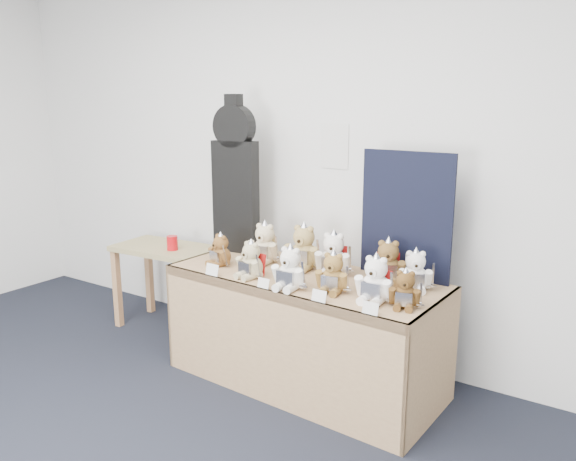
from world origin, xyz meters
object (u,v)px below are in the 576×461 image
Objects in this scene: side_table at (166,261)px; teddy_front_centre at (290,270)px; teddy_front_far_left at (220,251)px; teddy_back_right at (388,263)px; teddy_back_end at (415,272)px; guitar_case at (235,177)px; teddy_back_far_left at (269,247)px; teddy_front_right at (333,274)px; teddy_back_centre_left at (303,249)px; teddy_back_centre_right at (333,256)px; teddy_back_left at (264,245)px; teddy_front_left at (251,261)px; teddy_front_end at (405,291)px; red_cup at (172,243)px; teddy_front_far_right at (375,281)px; display_table at (298,302)px.

teddy_front_centre is (1.44, -0.43, 0.28)m from side_table.
teddy_back_right reaches higher than teddy_front_far_left.
teddy_front_centre reaches higher than teddy_back_end.
guitar_case is 0.56m from teddy_back_far_left.
teddy_front_right is 0.80× the size of teddy_back_centre_left.
teddy_front_right is at bearing -77.15° from teddy_back_centre_right.
teddy_front_centre is (0.63, -0.14, 0.02)m from teddy_front_far_left.
teddy_back_centre_right is (0.51, 0.01, 0.00)m from teddy_back_left.
teddy_front_right is 0.33m from teddy_back_centre_right.
teddy_back_left is at bearing 156.76° from teddy_back_end.
guitar_case is 3.62× the size of teddy_back_centre_right.
teddy_back_centre_left is (0.17, 0.34, 0.03)m from teddy_front_left.
teddy_back_centre_left is at bearing 143.94° from teddy_front_end.
teddy_front_far_left is 1.26m from teddy_back_end.
teddy_front_end is 0.42m from teddy_back_right.
guitar_case is 4.18× the size of teddy_back_end.
guitar_case is 1.00m from teddy_front_centre.
teddy_back_centre_left reaches higher than teddy_front_right.
guitar_case is 0.75m from teddy_back_centre_left.
side_table is 2.73× the size of teddy_back_centre_right.
guitar_case is 4.80× the size of teddy_front_end.
teddy_back_right is (1.73, 0.03, 0.11)m from red_cup.
teddy_back_centre_right is (-0.59, 0.30, 0.03)m from teddy_front_end.
teddy_back_centre_right is at bearing 33.61° from teddy_front_far_left.
teddy_back_end is (0.11, 0.30, -0.01)m from teddy_front_far_right.
teddy_front_right is 0.89× the size of teddy_back_right.
side_table is at bearing 162.04° from teddy_back_centre_right.
teddy_front_left is (0.46, -0.44, -0.43)m from guitar_case.
teddy_front_left is (-0.25, -0.15, 0.26)m from display_table.
teddy_front_left is 0.79× the size of teddy_back_centre_left.
teddy_front_left is (0.32, -0.10, 0.01)m from teddy_front_far_left.
side_table is 2.75× the size of teddy_back_left.
display_table is at bearing 151.07° from teddy_front_right.
teddy_front_far_left is (0.14, -0.34, -0.44)m from guitar_case.
side_table is 1.33m from teddy_back_centre_left.
red_cup is 1.74m from teddy_back_right.
teddy_back_far_left is (-0.93, 0.34, -0.02)m from teddy_front_far_right.
teddy_back_right is (-0.24, 0.34, 0.02)m from teddy_front_end.
teddy_front_far_right is 0.51m from teddy_back_centre_right.
teddy_front_far_left reaches higher than teddy_front_end.
teddy_back_centre_right is at bearing 165.82° from teddy_back_right.
teddy_back_centre_right is 0.53m from teddy_back_end.
teddy_back_left is at bearing 137.11° from teddy_front_centre.
side_table is 1.73m from teddy_front_right.
teddy_back_centre_left reaches higher than teddy_back_centre_right.
red_cup is 1.92m from teddy_back_end.
teddy_back_end is at bearing 85.69° from teddy_front_end.
teddy_back_far_left reaches higher than red_cup.
teddy_back_left is 1.32× the size of teddy_back_far_left.
guitar_case reaches higher than teddy_back_far_left.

